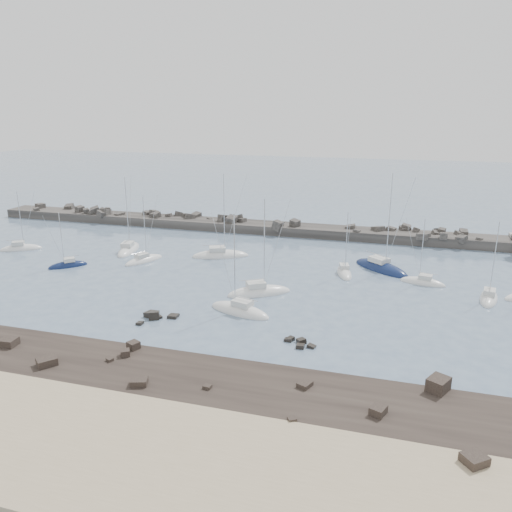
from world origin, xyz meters
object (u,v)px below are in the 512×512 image
Objects in this scene: sailboat_10 at (489,298)px; sailboat_5 at (240,311)px; sailboat_3 at (144,261)px; sailboat_4 at (220,256)px; sailboat_8 at (381,269)px; sailboat_0 at (21,249)px; sailboat_2 at (68,266)px; sailboat_7 at (259,293)px; sailboat_1 at (129,250)px; sailboat_6 at (344,273)px; sailboat_9 at (423,283)px.

sailboat_5 is at bearing -156.32° from sailboat_10.
sailboat_4 is at bearing 28.43° from sailboat_3.
sailboat_4 reaches higher than sailboat_5.
sailboat_4 is at bearing -179.20° from sailboat_8.
sailboat_3 is 27.43m from sailboat_5.
sailboat_0 reaches higher than sailboat_2.
sailboat_7 reaches higher than sailboat_5.
sailboat_7 is at bearing -53.67° from sailboat_4.
sailboat_5 is at bearing -19.14° from sailboat_0.
sailboat_2 is 0.85× the size of sailboat_10.
sailboat_3 is 0.86× the size of sailboat_5.
sailboat_4 is at bearing 115.79° from sailboat_5.
sailboat_0 is 36.79m from sailboat_4.
sailboat_1 is 38.88m from sailboat_6.
sailboat_0 is 1.18× the size of sailboat_2.
sailboat_4 is 1.12× the size of sailboat_5.
sailboat_7 is 0.87× the size of sailboat_8.
sailboat_6 is at bearing 49.14° from sailboat_7.
sailboat_5 reaches higher than sailboat_2.
sailboat_8 is at bearing 54.24° from sailboat_5.
sailboat_5 is (27.87, -21.06, 0.00)m from sailboat_1.
sailboat_2 is 44.47m from sailboat_6.
sailboat_2 is at bearing -23.19° from sailboat_0.
sailboat_3 is at bearing 157.87° from sailboat_7.
sailboat_2 is at bearing 174.40° from sailboat_7.
sailboat_9 is at bearing 153.74° from sailboat_10.
sailboat_0 reaches higher than sailboat_6.
sailboat_3 is 24.54m from sailboat_7.
sailboat_2 is at bearing -150.94° from sailboat_4.
sailboat_0 is at bearing -166.22° from sailboat_1.
sailboat_8 reaches higher than sailboat_3.
sailboat_3 is at bearing -151.57° from sailboat_4.
sailboat_0 is 0.75× the size of sailboat_4.
sailboat_3 is at bearing -170.36° from sailboat_8.
sailboat_10 is (8.36, -4.12, 0.01)m from sailboat_9.
sailboat_2 is 0.94× the size of sailboat_9.
sailboat_4 reaches higher than sailboat_7.
sailboat_5 reaches higher than sailboat_10.
sailboat_0 is 24.91m from sailboat_3.
sailboat_0 is 78.03m from sailboat_10.
sailboat_9 is at bearing -7.94° from sailboat_4.
sailboat_9 is at bearing -3.85° from sailboat_1.
sailboat_8 is (15.79, 15.79, -0.00)m from sailboat_7.
sailboat_10 is at bearing -26.26° from sailboat_9.
sailboat_6 reaches higher than sailboat_9.
sailboat_3 reaches higher than sailboat_10.
sailboat_5 is 1.31× the size of sailboat_9.
sailboat_1 is at bearing -175.79° from sailboat_4.
sailboat_0 is at bearing 168.79° from sailboat_7.
sailboat_10 reaches higher than sailboat_6.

